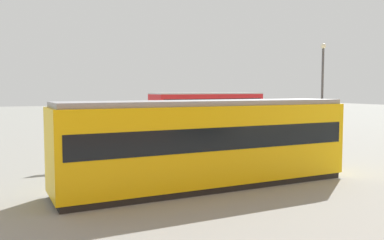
{
  "coord_description": "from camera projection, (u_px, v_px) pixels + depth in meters",
  "views": [
    {
      "loc": [
        12.12,
        27.47,
        4.05
      ],
      "look_at": [
        1.85,
        4.15,
        2.15
      ],
      "focal_mm": 38.0,
      "sensor_mm": 36.0,
      "label": 1
    }
  ],
  "objects": [
    {
      "name": "pedestrian_near_railing",
      "position": [
        191.0,
        144.0,
        22.77
      ],
      "size": [
        0.34,
        0.36,
        1.74
      ],
      "color": "#4C3F2D",
      "rests_on": "ground"
    },
    {
      "name": "street_lamp",
      "position": [
        322.0,
        88.0,
        28.01
      ],
      "size": [
        0.36,
        0.36,
        7.22
      ],
      "color": "#4C4C51",
      "rests_on": "ground"
    },
    {
      "name": "double_decker_bus",
      "position": [
        208.0,
        115.0,
        34.43
      ],
      "size": [
        10.57,
        3.65,
        3.79
      ],
      "color": "red",
      "rests_on": "ground"
    },
    {
      "name": "pedestrian_railing",
      "position": [
        166.0,
        147.0,
        23.63
      ],
      "size": [
        7.37,
        0.24,
        1.08
      ],
      "color": "gray",
      "rests_on": "ground"
    },
    {
      "name": "ground_plane",
      "position": [
        192.0,
        144.0,
        30.24
      ],
      "size": [
        160.0,
        160.0,
        0.0
      ],
      "primitive_type": "plane",
      "color": "gray"
    },
    {
      "name": "tram_yellow",
      "position": [
        208.0,
        142.0,
        16.91
      ],
      "size": [
        12.76,
        3.23,
        3.61
      ],
      "color": "#E5B70C",
      "rests_on": "ground"
    },
    {
      "name": "info_sign",
      "position": [
        78.0,
        135.0,
        21.31
      ],
      "size": [
        0.96,
        0.12,
        2.44
      ],
      "color": "slate",
      "rests_on": "ground"
    }
  ]
}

